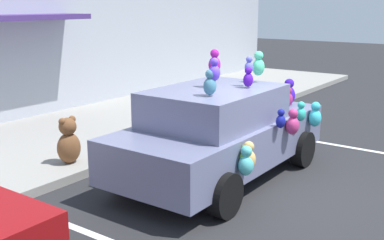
{
  "coord_description": "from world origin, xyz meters",
  "views": [
    {
      "loc": [
        -6.53,
        -2.88,
        2.85
      ],
      "look_at": [
        -0.02,
        1.81,
        0.9
      ],
      "focal_mm": 44.94,
      "sensor_mm": 36.0,
      "label": 1
    }
  ],
  "objects": [
    {
      "name": "teddy_bear_on_sidewalk",
      "position": [
        -1.32,
        3.5,
        0.53
      ],
      "size": [
        0.43,
        0.36,
        0.82
      ],
      "color": "brown",
      "rests_on": "sidewalk"
    },
    {
      "name": "plush_covered_car",
      "position": [
        -0.05,
        1.2,
        0.8
      ],
      "size": [
        4.23,
        2.12,
        2.15
      ],
      "color": "slate",
      "rests_on": "ground"
    },
    {
      "name": "ground_plane",
      "position": [
        0.0,
        0.0,
        0.0
      ],
      "size": [
        60.0,
        60.0,
        0.0
      ],
      "primitive_type": "plane",
      "color": "#262628"
    },
    {
      "name": "sidewalk",
      "position": [
        0.0,
        5.0,
        0.07
      ],
      "size": [
        24.0,
        4.0,
        0.15
      ],
      "primitive_type": "cube",
      "color": "gray",
      "rests_on": "ground"
    },
    {
      "name": "parking_stripe_front",
      "position": [
        2.95,
        1.0,
        0.0
      ],
      "size": [
        0.12,
        3.6,
        0.01
      ],
      "primitive_type": "cube",
      "color": "silver",
      "rests_on": "ground"
    }
  ]
}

